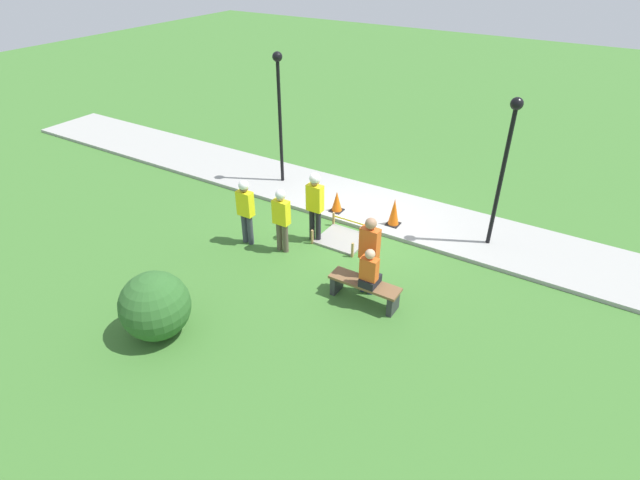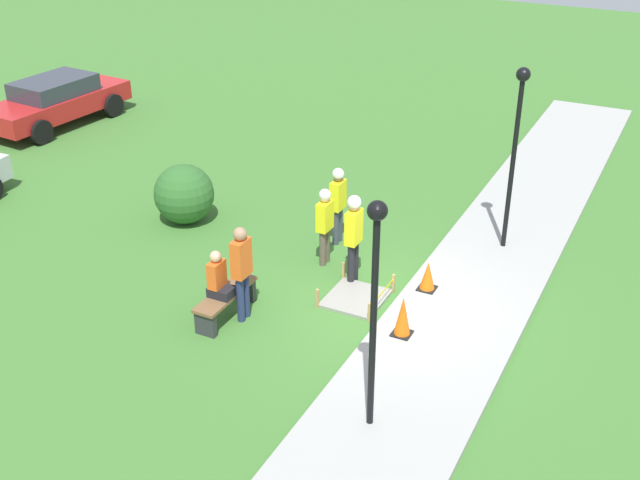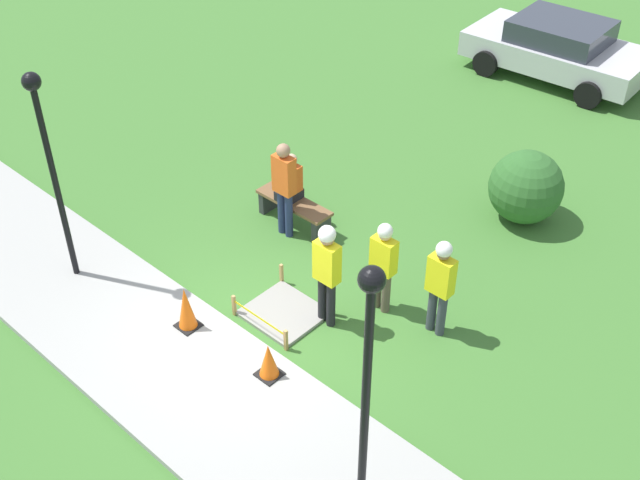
{
  "view_description": "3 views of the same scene",
  "coord_description": "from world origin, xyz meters",
  "px_view_note": "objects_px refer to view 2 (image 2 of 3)",
  "views": [
    {
      "loc": [
        -5.1,
        10.19,
        6.77
      ],
      "look_at": [
        -0.09,
        2.09,
        0.79
      ],
      "focal_mm": 28.0,
      "sensor_mm": 36.0,
      "label": 1
    },
    {
      "loc": [
        -11.83,
        -4.52,
        8.04
      ],
      "look_at": [
        0.53,
        1.71,
        0.84
      ],
      "focal_mm": 45.0,
      "sensor_mm": 36.0,
      "label": 2
    },
    {
      "loc": [
        6.9,
        -5.81,
        8.67
      ],
      "look_at": [
        0.2,
        1.45,
        1.14
      ],
      "focal_mm": 45.0,
      "sensor_mm": 36.0,
      "label": 3
    }
  ],
  "objects_px": {
    "parked_car_red": "(56,100)",
    "park_bench": "(226,300)",
    "worker_trainee": "(338,199)",
    "person_seated_on_bench": "(218,278)",
    "traffic_cone_far_patch": "(428,276)",
    "worker_assistant": "(354,231)",
    "bystander_in_orange_shirt": "(242,268)",
    "traffic_cone_near_patch": "(403,316)",
    "worker_supervisor": "(325,220)",
    "lamppost_near": "(516,133)",
    "lamppost_far": "(375,283)"
  },
  "relations": [
    {
      "from": "worker_assistant",
      "to": "worker_trainee",
      "type": "xyz_separation_m",
      "value": [
        1.37,
        0.99,
        -0.1
      ]
    },
    {
      "from": "person_seated_on_bench",
      "to": "lamppost_near",
      "type": "distance_m",
      "value": 6.54
    },
    {
      "from": "worker_supervisor",
      "to": "lamppost_far",
      "type": "relative_size",
      "value": 0.46
    },
    {
      "from": "park_bench",
      "to": "lamppost_far",
      "type": "relative_size",
      "value": 0.42
    },
    {
      "from": "traffic_cone_near_patch",
      "to": "lamppost_far",
      "type": "height_order",
      "value": "lamppost_far"
    },
    {
      "from": "person_seated_on_bench",
      "to": "worker_assistant",
      "type": "bearing_deg",
      "value": -34.4
    },
    {
      "from": "person_seated_on_bench",
      "to": "worker_supervisor",
      "type": "distance_m",
      "value": 2.84
    },
    {
      "from": "lamppost_near",
      "to": "lamppost_far",
      "type": "xyz_separation_m",
      "value": [
        -6.46,
        0.26,
        -0.11
      ]
    },
    {
      "from": "traffic_cone_near_patch",
      "to": "worker_trainee",
      "type": "relative_size",
      "value": 0.44
    },
    {
      "from": "traffic_cone_far_patch",
      "to": "park_bench",
      "type": "bearing_deg",
      "value": 128.8
    },
    {
      "from": "worker_supervisor",
      "to": "worker_assistant",
      "type": "bearing_deg",
      "value": -117.0
    },
    {
      "from": "traffic_cone_far_patch",
      "to": "worker_assistant",
      "type": "distance_m",
      "value": 1.65
    },
    {
      "from": "park_bench",
      "to": "bystander_in_orange_shirt",
      "type": "xyz_separation_m",
      "value": [
        0.09,
        -0.32,
        0.72
      ]
    },
    {
      "from": "traffic_cone_near_patch",
      "to": "worker_supervisor",
      "type": "bearing_deg",
      "value": 52.71
    },
    {
      "from": "traffic_cone_far_patch",
      "to": "worker_assistant",
      "type": "xyz_separation_m",
      "value": [
        -0.22,
        1.47,
        0.73
      ]
    },
    {
      "from": "traffic_cone_near_patch",
      "to": "worker_assistant",
      "type": "height_order",
      "value": "worker_assistant"
    },
    {
      "from": "worker_trainee",
      "to": "person_seated_on_bench",
      "type": "bearing_deg",
      "value": 170.86
    },
    {
      "from": "park_bench",
      "to": "worker_trainee",
      "type": "bearing_deg",
      "value": -8.66
    },
    {
      "from": "park_bench",
      "to": "bystander_in_orange_shirt",
      "type": "height_order",
      "value": "bystander_in_orange_shirt"
    },
    {
      "from": "person_seated_on_bench",
      "to": "lamppost_near",
      "type": "bearing_deg",
      "value": -38.03
    },
    {
      "from": "lamppost_near",
      "to": "person_seated_on_bench",
      "type": "bearing_deg",
      "value": 141.97
    },
    {
      "from": "park_bench",
      "to": "worker_trainee",
      "type": "distance_m",
      "value": 3.67
    },
    {
      "from": "bystander_in_orange_shirt",
      "to": "traffic_cone_near_patch",
      "type": "bearing_deg",
      "value": -76.55
    },
    {
      "from": "person_seated_on_bench",
      "to": "bystander_in_orange_shirt",
      "type": "height_order",
      "value": "bystander_in_orange_shirt"
    },
    {
      "from": "person_seated_on_bench",
      "to": "worker_supervisor",
      "type": "relative_size",
      "value": 0.54
    },
    {
      "from": "worker_trainee",
      "to": "bystander_in_orange_shirt",
      "type": "xyz_separation_m",
      "value": [
        -3.48,
        0.23,
        0.04
      ]
    },
    {
      "from": "person_seated_on_bench",
      "to": "lamppost_far",
      "type": "distance_m",
      "value": 4.25
    },
    {
      "from": "worker_supervisor",
      "to": "parked_car_red",
      "type": "bearing_deg",
      "value": 69.6
    },
    {
      "from": "person_seated_on_bench",
      "to": "lamppost_far",
      "type": "xyz_separation_m",
      "value": [
        -1.5,
        -3.62,
        1.65
      ]
    },
    {
      "from": "lamppost_near",
      "to": "park_bench",
      "type": "bearing_deg",
      "value": 141.65
    },
    {
      "from": "parked_car_red",
      "to": "traffic_cone_near_patch",
      "type": "bearing_deg",
      "value": -109.26
    },
    {
      "from": "bystander_in_orange_shirt",
      "to": "park_bench",
      "type": "bearing_deg",
      "value": 105.89
    },
    {
      "from": "traffic_cone_far_patch",
      "to": "park_bench",
      "type": "height_order",
      "value": "traffic_cone_far_patch"
    },
    {
      "from": "worker_assistant",
      "to": "lamppost_near",
      "type": "xyz_separation_m",
      "value": [
        2.65,
        -2.29,
        1.5
      ]
    },
    {
      "from": "bystander_in_orange_shirt",
      "to": "parked_car_red",
      "type": "distance_m",
      "value": 12.45
    },
    {
      "from": "park_bench",
      "to": "lamppost_far",
      "type": "distance_m",
      "value": 4.48
    },
    {
      "from": "parked_car_red",
      "to": "park_bench",
      "type": "bearing_deg",
      "value": -118.53
    },
    {
      "from": "bystander_in_orange_shirt",
      "to": "lamppost_far",
      "type": "xyz_separation_m",
      "value": [
        -1.71,
        -3.25,
        1.44
      ]
    },
    {
      "from": "park_bench",
      "to": "parked_car_red",
      "type": "relative_size",
      "value": 0.33
    },
    {
      "from": "park_bench",
      "to": "lamppost_near",
      "type": "xyz_separation_m",
      "value": [
        4.84,
        -3.83,
        2.27
      ]
    },
    {
      "from": "traffic_cone_far_patch",
      "to": "parked_car_red",
      "type": "bearing_deg",
      "value": 72.11
    },
    {
      "from": "park_bench",
      "to": "parked_car_red",
      "type": "xyz_separation_m",
      "value": [
        6.69,
        10.24,
        0.41
      ]
    },
    {
      "from": "bystander_in_orange_shirt",
      "to": "parked_car_red",
      "type": "xyz_separation_m",
      "value": [
        6.6,
        10.55,
        -0.31
      ]
    },
    {
      "from": "traffic_cone_near_patch",
      "to": "bystander_in_orange_shirt",
      "type": "relative_size",
      "value": 0.41
    },
    {
      "from": "parked_car_red",
      "to": "person_seated_on_bench",
      "type": "bearing_deg",
      "value": -119.12
    },
    {
      "from": "traffic_cone_near_patch",
      "to": "worker_assistant",
      "type": "distance_m",
      "value": 2.24
    },
    {
      "from": "worker_supervisor",
      "to": "lamppost_near",
      "type": "bearing_deg",
      "value": -54.54
    },
    {
      "from": "park_bench",
      "to": "worker_assistant",
      "type": "xyz_separation_m",
      "value": [
        2.2,
        -1.54,
        0.77
      ]
    },
    {
      "from": "worker_assistant",
      "to": "worker_trainee",
      "type": "bearing_deg",
      "value": 35.86
    },
    {
      "from": "traffic_cone_far_patch",
      "to": "lamppost_near",
      "type": "xyz_separation_m",
      "value": [
        2.43,
        -0.83,
        2.23
      ]
    }
  ]
}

